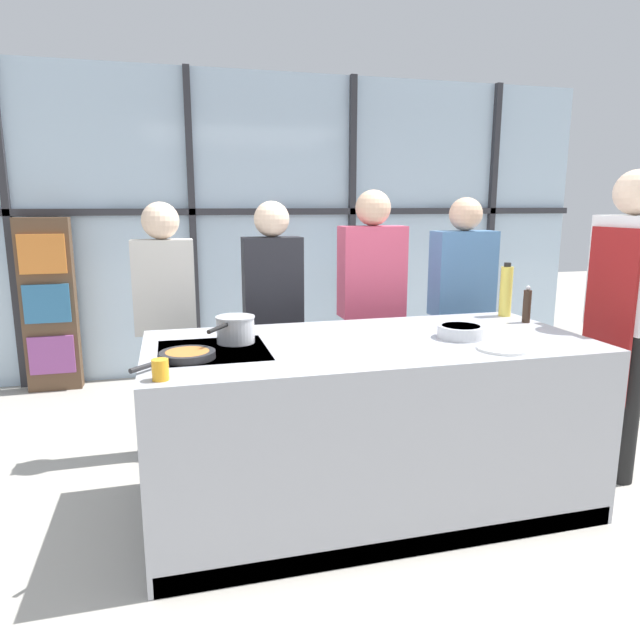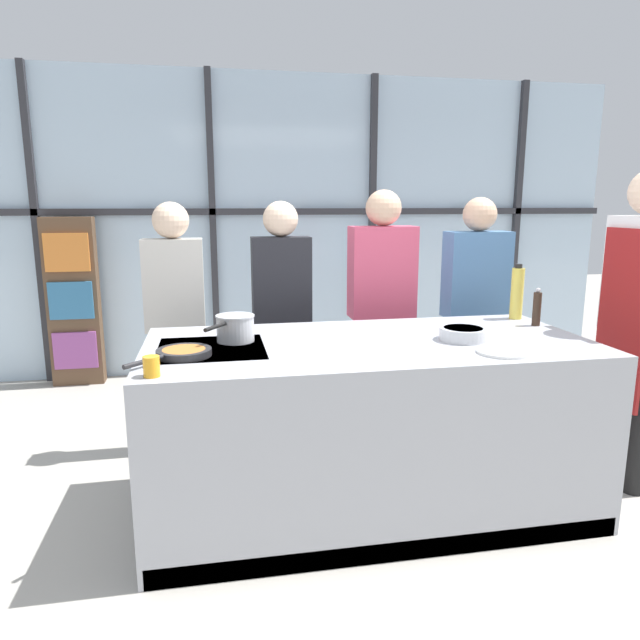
{
  "view_description": "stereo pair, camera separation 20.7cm",
  "coord_description": "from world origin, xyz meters",
  "px_view_note": "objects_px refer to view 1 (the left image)",
  "views": [
    {
      "loc": [
        -0.98,
        -2.72,
        1.61
      ],
      "look_at": [
        -0.24,
        0.1,
        1.02
      ],
      "focal_mm": 32.0,
      "sensor_mm": 36.0,
      "label": 1
    },
    {
      "loc": [
        -0.78,
        -2.77,
        1.61
      ],
      "look_at": [
        -0.24,
        0.1,
        1.02
      ],
      "focal_mm": 32.0,
      "sensor_mm": 36.0,
      "label": 2
    }
  ],
  "objects_px": {
    "spectator_center_right": "(371,299)",
    "spectator_far_right": "(461,299)",
    "chef": "(624,306)",
    "spectator_far_left": "(165,312)",
    "white_plate": "(503,348)",
    "mixing_bowl": "(461,331)",
    "saucepan": "(235,329)",
    "spectator_center_left": "(273,307)",
    "frying_pan": "(186,355)",
    "juice_glass_near": "(160,370)",
    "pepper_grinder": "(527,306)",
    "oil_bottle": "(506,291)"
  },
  "relations": [
    {
      "from": "spectator_center_left",
      "to": "frying_pan",
      "type": "distance_m",
      "value": 1.22
    },
    {
      "from": "spectator_far_left",
      "to": "pepper_grinder",
      "type": "height_order",
      "value": "spectator_far_left"
    },
    {
      "from": "spectator_center_left",
      "to": "frying_pan",
      "type": "height_order",
      "value": "spectator_center_left"
    },
    {
      "from": "mixing_bowl",
      "to": "oil_bottle",
      "type": "xyz_separation_m",
      "value": [
        0.56,
        0.47,
        0.12
      ]
    },
    {
      "from": "spectator_center_left",
      "to": "white_plate",
      "type": "distance_m",
      "value": 1.57
    },
    {
      "from": "spectator_center_right",
      "to": "saucepan",
      "type": "height_order",
      "value": "spectator_center_right"
    },
    {
      "from": "white_plate",
      "to": "oil_bottle",
      "type": "distance_m",
      "value": 0.91
    },
    {
      "from": "spectator_far_right",
      "to": "mixing_bowl",
      "type": "height_order",
      "value": "spectator_far_right"
    },
    {
      "from": "frying_pan",
      "to": "spectator_far_right",
      "type": "bearing_deg",
      "value": 28.35
    },
    {
      "from": "juice_glass_near",
      "to": "spectator_center_right",
      "type": "bearing_deg",
      "value": 44.45
    },
    {
      "from": "mixing_bowl",
      "to": "juice_glass_near",
      "type": "distance_m",
      "value": 1.57
    },
    {
      "from": "pepper_grinder",
      "to": "mixing_bowl",
      "type": "bearing_deg",
      "value": -155.57
    },
    {
      "from": "oil_bottle",
      "to": "juice_glass_near",
      "type": "bearing_deg",
      "value": -158.26
    },
    {
      "from": "white_plate",
      "to": "juice_glass_near",
      "type": "relative_size",
      "value": 2.9
    },
    {
      "from": "spectator_center_right",
      "to": "oil_bottle",
      "type": "height_order",
      "value": "spectator_center_right"
    },
    {
      "from": "oil_bottle",
      "to": "chef",
      "type": "bearing_deg",
      "value": -42.99
    },
    {
      "from": "saucepan",
      "to": "white_plate",
      "type": "bearing_deg",
      "value": -21.02
    },
    {
      "from": "saucepan",
      "to": "white_plate",
      "type": "relative_size",
      "value": 1.31
    },
    {
      "from": "spectator_center_left",
      "to": "spectator_center_right",
      "type": "xyz_separation_m",
      "value": [
        0.69,
        0.0,
        0.03
      ]
    },
    {
      "from": "oil_bottle",
      "to": "saucepan",
      "type": "bearing_deg",
      "value": -170.84
    },
    {
      "from": "spectator_center_right",
      "to": "pepper_grinder",
      "type": "bearing_deg",
      "value": 133.83
    },
    {
      "from": "spectator_far_left",
      "to": "spectator_center_right",
      "type": "xyz_separation_m",
      "value": [
        1.37,
        0.0,
        0.02
      ]
    },
    {
      "from": "spectator_far_right",
      "to": "white_plate",
      "type": "distance_m",
      "value": 1.37
    },
    {
      "from": "juice_glass_near",
      "to": "spectator_center_left",
      "type": "bearing_deg",
      "value": 62.75
    },
    {
      "from": "spectator_center_right",
      "to": "spectator_far_right",
      "type": "height_order",
      "value": "spectator_center_right"
    },
    {
      "from": "chef",
      "to": "spectator_far_left",
      "type": "height_order",
      "value": "chef"
    },
    {
      "from": "mixing_bowl",
      "to": "pepper_grinder",
      "type": "height_order",
      "value": "pepper_grinder"
    },
    {
      "from": "chef",
      "to": "saucepan",
      "type": "bearing_deg",
      "value": 85.54
    },
    {
      "from": "spectator_center_right",
      "to": "saucepan",
      "type": "distance_m",
      "value": 1.3
    },
    {
      "from": "saucepan",
      "to": "spectator_center_right",
      "type": "bearing_deg",
      "value": 38.22
    },
    {
      "from": "spectator_far_left",
      "to": "spectator_center_left",
      "type": "distance_m",
      "value": 0.69
    },
    {
      "from": "spectator_far_left",
      "to": "saucepan",
      "type": "bearing_deg",
      "value": 113.39
    },
    {
      "from": "white_plate",
      "to": "mixing_bowl",
      "type": "xyz_separation_m",
      "value": [
        -0.08,
        0.28,
        0.03
      ]
    },
    {
      "from": "juice_glass_near",
      "to": "spectator_far_right",
      "type": "bearing_deg",
      "value": 33.28
    },
    {
      "from": "spectator_center_left",
      "to": "saucepan",
      "type": "height_order",
      "value": "spectator_center_left"
    },
    {
      "from": "frying_pan",
      "to": "mixing_bowl",
      "type": "xyz_separation_m",
      "value": [
        1.42,
        0.06,
        0.02
      ]
    },
    {
      "from": "frying_pan",
      "to": "white_plate",
      "type": "bearing_deg",
      "value": -8.48
    },
    {
      "from": "pepper_grinder",
      "to": "chef",
      "type": "bearing_deg",
      "value": -26.72
    },
    {
      "from": "chef",
      "to": "mixing_bowl",
      "type": "xyz_separation_m",
      "value": [
        -1.04,
        -0.02,
        -0.08
      ]
    },
    {
      "from": "spectator_far_left",
      "to": "white_plate",
      "type": "relative_size",
      "value": 6.5
    },
    {
      "from": "spectator_far_left",
      "to": "frying_pan",
      "type": "height_order",
      "value": "spectator_far_left"
    },
    {
      "from": "chef",
      "to": "mixing_bowl",
      "type": "relative_size",
      "value": 7.34
    },
    {
      "from": "spectator_far_right",
      "to": "juice_glass_near",
      "type": "distance_m",
      "value": 2.48
    },
    {
      "from": "spectator_center_right",
      "to": "juice_glass_near",
      "type": "height_order",
      "value": "spectator_center_right"
    },
    {
      "from": "frying_pan",
      "to": "saucepan",
      "type": "xyz_separation_m",
      "value": [
        0.25,
        0.25,
        0.05
      ]
    },
    {
      "from": "frying_pan",
      "to": "white_plate",
      "type": "distance_m",
      "value": 1.51
    },
    {
      "from": "oil_bottle",
      "to": "pepper_grinder",
      "type": "bearing_deg",
      "value": -87.3
    },
    {
      "from": "frying_pan",
      "to": "spectator_far_left",
      "type": "bearing_deg",
      "value": 95.09
    },
    {
      "from": "spectator_far_left",
      "to": "white_plate",
      "type": "distance_m",
      "value": 2.04
    },
    {
      "from": "chef",
      "to": "spectator_far_right",
      "type": "distance_m",
      "value": 1.1
    }
  ]
}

